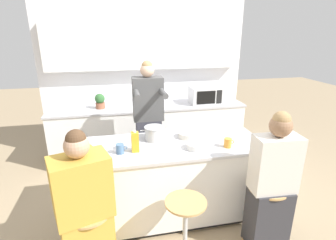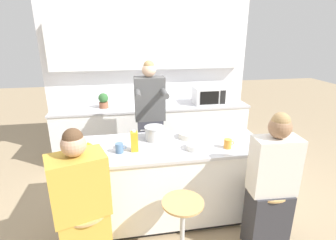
% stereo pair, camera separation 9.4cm
% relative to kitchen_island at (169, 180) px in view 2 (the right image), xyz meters
% --- Properties ---
extents(ground_plane, '(16.00, 16.00, 0.00)m').
position_rel_kitchen_island_xyz_m(ground_plane, '(0.00, 0.00, -0.45)').
color(ground_plane, tan).
extents(wall_back, '(3.42, 0.22, 2.70)m').
position_rel_kitchen_island_xyz_m(wall_back, '(0.00, 1.90, 1.09)').
color(wall_back, white).
rests_on(wall_back, ground_plane).
extents(back_counter, '(3.17, 0.64, 0.89)m').
position_rel_kitchen_island_xyz_m(back_counter, '(0.00, 1.60, -0.01)').
color(back_counter, white).
rests_on(back_counter, ground_plane).
extents(kitchen_island, '(2.07, 0.79, 0.89)m').
position_rel_kitchen_island_xyz_m(kitchen_island, '(0.00, 0.00, 0.00)').
color(kitchen_island, black).
rests_on(kitchen_island, ground_plane).
extents(bar_stool_leftmost, '(0.38, 0.38, 0.64)m').
position_rel_kitchen_island_xyz_m(bar_stool_leftmost, '(-0.83, -0.64, -0.10)').
color(bar_stool_leftmost, tan).
rests_on(bar_stool_leftmost, ground_plane).
extents(bar_stool_center, '(0.38, 0.38, 0.64)m').
position_rel_kitchen_island_xyz_m(bar_stool_center, '(0.00, -0.67, -0.10)').
color(bar_stool_center, tan).
rests_on(bar_stool_center, ground_plane).
extents(bar_stool_rightmost, '(0.38, 0.38, 0.64)m').
position_rel_kitchen_island_xyz_m(bar_stool_rightmost, '(0.83, -0.63, -0.10)').
color(bar_stool_rightmost, tan).
rests_on(bar_stool_rightmost, ground_plane).
extents(person_cooking, '(0.40, 0.54, 1.71)m').
position_rel_kitchen_island_xyz_m(person_cooking, '(-0.13, 0.73, 0.39)').
color(person_cooking, '#383842').
rests_on(person_cooking, ground_plane).
extents(person_wrapped_blanket, '(0.50, 0.41, 1.38)m').
position_rel_kitchen_island_xyz_m(person_wrapped_blanket, '(-0.85, -0.66, 0.20)').
color(person_wrapped_blanket, gold).
rests_on(person_wrapped_blanket, ground_plane).
extents(person_seated_near, '(0.42, 0.29, 1.41)m').
position_rel_kitchen_island_xyz_m(person_seated_near, '(0.84, -0.66, 0.20)').
color(person_seated_near, '#333338').
rests_on(person_seated_near, ground_plane).
extents(cooking_pot, '(0.31, 0.22, 0.15)m').
position_rel_kitchen_island_xyz_m(cooking_pot, '(-0.14, 0.16, 0.52)').
color(cooking_pot, '#B7BABC').
rests_on(cooking_pot, kitchen_island).
extents(fruit_bowl, '(0.20, 0.20, 0.06)m').
position_rel_kitchen_island_xyz_m(fruit_bowl, '(0.25, -0.17, 0.47)').
color(fruit_bowl, white).
rests_on(fruit_bowl, kitchen_island).
extents(mixing_bowl_steel, '(0.23, 0.23, 0.06)m').
position_rel_kitchen_island_xyz_m(mixing_bowl_steel, '(0.25, 0.14, 0.47)').
color(mixing_bowl_steel, silver).
rests_on(mixing_bowl_steel, kitchen_island).
extents(coffee_cup_near, '(0.11, 0.08, 0.10)m').
position_rel_kitchen_island_xyz_m(coffee_cup_near, '(0.58, -0.20, 0.49)').
color(coffee_cup_near, orange).
rests_on(coffee_cup_near, kitchen_island).
extents(coffee_cup_far, '(0.11, 0.08, 0.10)m').
position_rel_kitchen_island_xyz_m(coffee_cup_far, '(-0.53, -0.11, 0.49)').
color(coffee_cup_far, '#4C7099').
rests_on(coffee_cup_far, kitchen_island).
extents(banana_bunch, '(0.15, 0.11, 0.05)m').
position_rel_kitchen_island_xyz_m(banana_bunch, '(-0.86, 0.07, 0.46)').
color(banana_bunch, yellow).
rests_on(banana_bunch, kitchen_island).
extents(juice_carton, '(0.07, 0.07, 0.22)m').
position_rel_kitchen_island_xyz_m(juice_carton, '(-0.38, -0.10, 0.55)').
color(juice_carton, gold).
rests_on(juice_carton, kitchen_island).
extents(microwave, '(0.50, 0.35, 0.28)m').
position_rel_kitchen_island_xyz_m(microwave, '(0.96, 1.55, 0.57)').
color(microwave, white).
rests_on(microwave, back_counter).
extents(potted_plant, '(0.15, 0.15, 0.24)m').
position_rel_kitchen_island_xyz_m(potted_plant, '(-0.77, 1.60, 0.55)').
color(potted_plant, '#93563D').
rests_on(potted_plant, back_counter).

